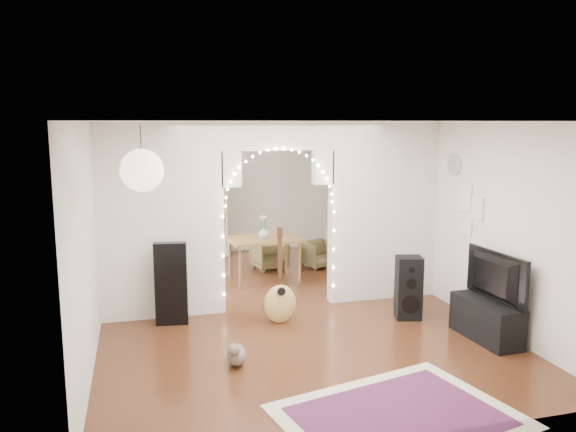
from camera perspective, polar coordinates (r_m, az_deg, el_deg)
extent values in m
plane|color=black|center=(8.45, -1.01, -9.10)|extent=(7.50, 7.50, 0.00)
cube|color=white|center=(8.01, -1.07, 9.54)|extent=(5.00, 7.50, 0.02)
cube|color=silver|center=(11.76, -5.51, 2.87)|extent=(5.00, 0.02, 2.70)
cube|color=silver|center=(4.66, 10.37, -7.36)|extent=(5.00, 0.02, 2.70)
cube|color=silver|center=(7.90, -18.91, -0.81)|extent=(0.02, 7.50, 2.70)
cube|color=silver|center=(9.05, 14.50, 0.65)|extent=(0.02, 7.50, 2.70)
cube|color=silver|center=(7.89, -12.75, -0.54)|extent=(1.70, 0.20, 2.70)
cube|color=silver|center=(8.67, 9.60, 0.44)|extent=(1.70, 0.20, 2.70)
cube|color=silver|center=(8.01, -1.07, 8.11)|extent=(1.60, 0.20, 0.40)
cube|color=white|center=(9.66, -18.13, 1.92)|extent=(0.04, 1.20, 1.40)
cylinder|color=white|center=(8.45, 16.59, 5.07)|extent=(0.03, 0.31, 0.31)
sphere|color=white|center=(5.39, -14.61, 4.50)|extent=(0.40, 0.40, 0.40)
cube|color=maroon|center=(5.59, 11.22, -19.35)|extent=(2.40, 2.01, 0.02)
cube|color=black|center=(7.71, -11.78, -6.75)|extent=(0.45, 0.21, 1.12)
ellipsoid|color=tan|center=(7.60, -0.82, -7.50)|extent=(0.46, 0.20, 0.54)
cube|color=black|center=(7.49, -0.83, -4.22)|extent=(0.05, 0.04, 0.62)
cube|color=black|center=(7.41, -0.84, -1.69)|extent=(0.07, 0.04, 0.13)
ellipsoid|color=brown|center=(6.50, -5.27, -13.86)|extent=(0.32, 0.38, 0.24)
sphere|color=brown|center=(6.33, -5.57, -13.37)|extent=(0.18, 0.18, 0.14)
cone|color=brown|center=(6.30, -5.89, -12.82)|extent=(0.04, 0.04, 0.05)
cone|color=brown|center=(6.31, -5.26, -12.77)|extent=(0.04, 0.04, 0.05)
cylinder|color=brown|center=(6.69, -4.92, -13.88)|extent=(0.12, 0.22, 0.07)
cube|color=black|center=(7.99, 12.15, -7.12)|extent=(0.40, 0.37, 0.87)
cylinder|color=black|center=(7.91, 12.35, -8.78)|extent=(0.25, 0.08, 0.25)
cylinder|color=black|center=(7.82, 12.42, -6.75)|extent=(0.14, 0.05, 0.14)
cylinder|color=black|center=(7.77, 12.47, -5.38)|extent=(0.08, 0.04, 0.08)
cube|color=black|center=(7.55, 19.52, -9.94)|extent=(0.46, 1.02, 0.50)
imported|color=black|center=(7.39, 19.75, -5.83)|extent=(0.20, 1.08, 0.62)
cube|color=beige|center=(11.47, -10.09, -0.24)|extent=(1.56, 0.96, 1.57)
cube|color=brown|center=(9.56, -2.45, -2.37)|extent=(1.27, 0.91, 0.05)
cylinder|color=brown|center=(9.20, -4.89, -5.29)|extent=(0.05, 0.05, 0.70)
cylinder|color=brown|center=(9.53, 1.16, -4.74)|extent=(0.05, 0.05, 0.70)
cylinder|color=brown|center=(9.80, -5.92, -4.39)|extent=(0.05, 0.05, 0.70)
cylinder|color=brown|center=(10.11, -0.20, -3.91)|extent=(0.05, 0.05, 0.70)
imported|color=silver|center=(9.54, -2.45, -1.66)|extent=(0.20, 0.20, 0.19)
imported|color=brown|center=(10.45, -1.89, -3.96)|extent=(0.67, 0.68, 0.53)
imported|color=brown|center=(10.58, 3.15, -3.88)|extent=(0.68, 0.69, 0.50)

